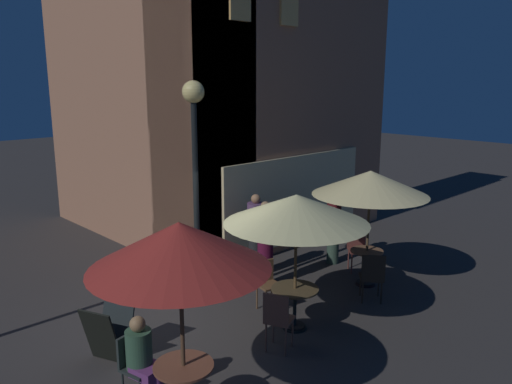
{
  "coord_description": "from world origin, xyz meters",
  "views": [
    {
      "loc": [
        -4.5,
        -6.61,
        4.09
      ],
      "look_at": [
        1.69,
        -0.17,
        2.09
      ],
      "focal_mm": 35.55,
      "sensor_mm": 36.0,
      "label": 1
    }
  ],
  "objects_px": {
    "patio_umbrella_0": "(296,209)",
    "patron_standing_2": "(256,235)",
    "cafe_chair_0": "(278,316)",
    "cafe_chair_1": "(267,280)",
    "patron_seated_0": "(142,355)",
    "cafe_chair_2": "(372,274)",
    "cafe_table_2": "(184,381)",
    "patio_umbrella_2": "(179,246)",
    "cafe_chair_4": "(135,361)",
    "cafe_table_0": "(295,298)",
    "street_lamp_near_corner": "(194,138)",
    "menu_sandwich_board": "(109,331)",
    "patron_standing_3": "(334,226)",
    "cafe_chair_3": "(357,245)",
    "cafe_table_1": "(366,261)",
    "patio_umbrella_1": "(370,183)",
    "patron_standing_1": "(265,245)"
  },
  "relations": [
    {
      "from": "patio_umbrella_1",
      "to": "menu_sandwich_board",
      "type": "bearing_deg",
      "value": 168.56
    },
    {
      "from": "street_lamp_near_corner",
      "to": "patron_standing_3",
      "type": "bearing_deg",
      "value": -7.18
    },
    {
      "from": "cafe_table_1",
      "to": "patron_standing_1",
      "type": "height_order",
      "value": "patron_standing_1"
    },
    {
      "from": "cafe_chair_0",
      "to": "cafe_chair_1",
      "type": "xyz_separation_m",
      "value": [
        0.95,
        1.19,
        -0.04
      ]
    },
    {
      "from": "cafe_chair_2",
      "to": "cafe_table_2",
      "type": "bearing_deg",
      "value": 143.43
    },
    {
      "from": "patio_umbrella_1",
      "to": "patron_seated_0",
      "type": "relative_size",
      "value": 1.98
    },
    {
      "from": "cafe_table_1",
      "to": "cafe_chair_1",
      "type": "height_order",
      "value": "cafe_chair_1"
    },
    {
      "from": "street_lamp_near_corner",
      "to": "patio_umbrella_0",
      "type": "height_order",
      "value": "street_lamp_near_corner"
    },
    {
      "from": "patio_umbrella_2",
      "to": "cafe_chair_1",
      "type": "distance_m",
      "value": 3.74
    },
    {
      "from": "cafe_chair_2",
      "to": "patron_seated_0",
      "type": "relative_size",
      "value": 0.8
    },
    {
      "from": "cafe_chair_1",
      "to": "cafe_table_1",
      "type": "bearing_deg",
      "value": 87.15
    },
    {
      "from": "street_lamp_near_corner",
      "to": "patron_standing_1",
      "type": "xyz_separation_m",
      "value": [
        1.43,
        -0.33,
        -2.2
      ]
    },
    {
      "from": "street_lamp_near_corner",
      "to": "cafe_table_2",
      "type": "distance_m",
      "value": 4.25
    },
    {
      "from": "patio_umbrella_0",
      "to": "patio_umbrella_2",
      "type": "relative_size",
      "value": 0.93
    },
    {
      "from": "patio_umbrella_2",
      "to": "cafe_chair_0",
      "type": "xyz_separation_m",
      "value": [
        1.99,
        0.36,
        -1.67
      ]
    },
    {
      "from": "cafe_table_0",
      "to": "cafe_chair_2",
      "type": "height_order",
      "value": "cafe_chair_2"
    },
    {
      "from": "patio_umbrella_0",
      "to": "patron_standing_2",
      "type": "relative_size",
      "value": 1.33
    },
    {
      "from": "street_lamp_near_corner",
      "to": "menu_sandwich_board",
      "type": "relative_size",
      "value": 4.72
    },
    {
      "from": "menu_sandwich_board",
      "to": "cafe_table_1",
      "type": "height_order",
      "value": "menu_sandwich_board"
    },
    {
      "from": "cafe_table_0",
      "to": "cafe_chair_3",
      "type": "relative_size",
      "value": 0.85
    },
    {
      "from": "patron_seated_0",
      "to": "patron_standing_2",
      "type": "distance_m",
      "value": 4.62
    },
    {
      "from": "menu_sandwich_board",
      "to": "cafe_table_0",
      "type": "xyz_separation_m",
      "value": [
        2.69,
        -1.27,
        0.09
      ]
    },
    {
      "from": "street_lamp_near_corner",
      "to": "patron_standing_3",
      "type": "height_order",
      "value": "street_lamp_near_corner"
    },
    {
      "from": "menu_sandwich_board",
      "to": "cafe_chair_4",
      "type": "relative_size",
      "value": 0.95
    },
    {
      "from": "menu_sandwich_board",
      "to": "patio_umbrella_2",
      "type": "height_order",
      "value": "patio_umbrella_2"
    },
    {
      "from": "cafe_chair_1",
      "to": "cafe_chair_3",
      "type": "distance_m",
      "value": 2.78
    },
    {
      "from": "patio_umbrella_1",
      "to": "cafe_chair_2",
      "type": "relative_size",
      "value": 2.47
    },
    {
      "from": "patio_umbrella_0",
      "to": "patron_standing_2",
      "type": "xyz_separation_m",
      "value": [
        1.17,
        2.16,
        -1.17
      ]
    },
    {
      "from": "cafe_table_2",
      "to": "patron_seated_0",
      "type": "xyz_separation_m",
      "value": [
        -0.15,
        0.68,
        0.11
      ]
    },
    {
      "from": "cafe_chair_4",
      "to": "cafe_table_0",
      "type": "bearing_deg",
      "value": 75.22
    },
    {
      "from": "patio_umbrella_2",
      "to": "patron_standing_3",
      "type": "relative_size",
      "value": 1.48
    },
    {
      "from": "cafe_chair_0",
      "to": "cafe_chair_1",
      "type": "height_order",
      "value": "cafe_chair_0"
    },
    {
      "from": "cafe_chair_0",
      "to": "cafe_chair_1",
      "type": "bearing_deg",
      "value": 27.74
    },
    {
      "from": "patron_standing_3",
      "to": "patron_standing_2",
      "type": "bearing_deg",
      "value": -133.13
    },
    {
      "from": "patron_standing_1",
      "to": "patio_umbrella_2",
      "type": "bearing_deg",
      "value": 133.26
    },
    {
      "from": "cafe_table_2",
      "to": "cafe_chair_2",
      "type": "bearing_deg",
      "value": 4.77
    },
    {
      "from": "cafe_table_0",
      "to": "cafe_chair_1",
      "type": "distance_m",
      "value": 0.88
    },
    {
      "from": "street_lamp_near_corner",
      "to": "cafe_chair_2",
      "type": "distance_m",
      "value": 4.1
    },
    {
      "from": "patio_umbrella_2",
      "to": "patron_standing_2",
      "type": "relative_size",
      "value": 1.44
    },
    {
      "from": "street_lamp_near_corner",
      "to": "cafe_table_0",
      "type": "distance_m",
      "value": 3.23
    },
    {
      "from": "patron_standing_2",
      "to": "patio_umbrella_1",
      "type": "bearing_deg",
      "value": 69.59
    },
    {
      "from": "menu_sandwich_board",
      "to": "cafe_chair_2",
      "type": "bearing_deg",
      "value": -42.73
    },
    {
      "from": "patio_umbrella_2",
      "to": "cafe_chair_3",
      "type": "xyz_separation_m",
      "value": [
        5.72,
        1.54,
        -1.7
      ]
    },
    {
      "from": "patio_umbrella_2",
      "to": "cafe_chair_3",
      "type": "distance_m",
      "value": 6.16
    },
    {
      "from": "cafe_chair_0",
      "to": "cafe_chair_4",
      "type": "relative_size",
      "value": 1.08
    },
    {
      "from": "street_lamp_near_corner",
      "to": "cafe_chair_0",
      "type": "xyz_separation_m",
      "value": [
        -0.21,
        -2.25,
        -2.5
      ]
    },
    {
      "from": "cafe_table_0",
      "to": "patron_seated_0",
      "type": "distance_m",
      "value": 2.9
    },
    {
      "from": "street_lamp_near_corner",
      "to": "menu_sandwich_board",
      "type": "height_order",
      "value": "street_lamp_near_corner"
    },
    {
      "from": "cafe_table_1",
      "to": "cafe_chair_3",
      "type": "xyz_separation_m",
      "value": [
        0.54,
        0.61,
        0.06
      ]
    },
    {
      "from": "patron_seated_0",
      "to": "patio_umbrella_0",
      "type": "bearing_deg",
      "value": 77.93
    }
  ]
}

